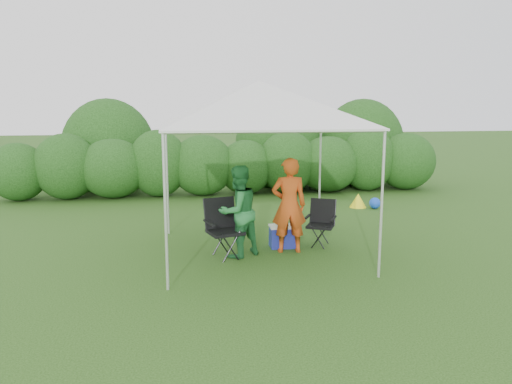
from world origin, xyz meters
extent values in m
plane|color=#30591C|center=(0.00, 0.00, 0.00)|extent=(70.00, 70.00, 0.00)
ellipsoid|color=#24541A|center=(-5.31, 6.00, 0.75)|extent=(1.50, 1.28, 1.50)
cylinder|color=#382616|center=(-5.31, 6.00, 0.15)|extent=(0.12, 0.12, 0.30)
ellipsoid|color=#24541A|center=(-4.13, 6.00, 0.86)|extent=(1.65, 1.40, 1.73)
cylinder|color=#382616|center=(-4.13, 6.00, 0.15)|extent=(0.12, 0.12, 0.30)
ellipsoid|color=#24541A|center=(-2.95, 6.00, 0.79)|extent=(1.80, 1.53, 1.57)
cylinder|color=#382616|center=(-2.95, 6.00, 0.15)|extent=(0.12, 0.12, 0.30)
ellipsoid|color=#24541A|center=(-1.77, 6.00, 0.90)|extent=(1.58, 1.34, 1.80)
cylinder|color=#382616|center=(-1.77, 6.00, 0.15)|extent=(0.12, 0.12, 0.30)
ellipsoid|color=#24541A|center=(-0.59, 6.00, 0.82)|extent=(1.73, 1.47, 1.65)
cylinder|color=#382616|center=(-0.59, 6.00, 0.15)|extent=(0.12, 0.12, 0.30)
ellipsoid|color=#24541A|center=(0.59, 6.00, 0.75)|extent=(1.50, 1.28, 1.50)
cylinder|color=#382616|center=(0.59, 6.00, 0.15)|extent=(0.12, 0.12, 0.30)
ellipsoid|color=#24541A|center=(1.77, 6.00, 0.86)|extent=(1.65, 1.40, 1.73)
cylinder|color=#382616|center=(1.77, 6.00, 0.15)|extent=(0.12, 0.12, 0.30)
ellipsoid|color=#24541A|center=(2.95, 6.00, 0.79)|extent=(1.80, 1.53, 1.57)
cylinder|color=#382616|center=(2.95, 6.00, 0.15)|extent=(0.12, 0.12, 0.30)
ellipsoid|color=#24541A|center=(4.13, 6.00, 0.90)|extent=(1.57, 1.34, 1.80)
cylinder|color=#382616|center=(4.13, 6.00, 0.15)|extent=(0.12, 0.12, 0.30)
ellipsoid|color=#24541A|center=(5.31, 6.00, 0.82)|extent=(1.72, 1.47, 1.65)
cylinder|color=#382616|center=(5.31, 6.00, 0.15)|extent=(0.12, 0.12, 0.30)
cylinder|color=silver|center=(-1.50, -1.00, 1.05)|extent=(0.04, 0.04, 2.10)
cylinder|color=silver|center=(1.50, -1.00, 1.05)|extent=(0.04, 0.04, 2.10)
cylinder|color=silver|center=(-1.50, 2.00, 1.05)|extent=(0.04, 0.04, 2.10)
cylinder|color=silver|center=(1.50, 2.00, 1.05)|extent=(0.04, 0.04, 2.10)
cube|color=white|center=(0.00, 0.50, 2.12)|extent=(3.10, 3.10, 0.03)
pyramid|color=white|center=(0.00, 0.50, 2.48)|extent=(3.10, 3.10, 0.70)
cube|color=black|center=(1.13, 0.70, 0.36)|extent=(0.58, 0.57, 0.04)
cube|color=black|center=(1.22, 0.86, 0.60)|extent=(0.45, 0.32, 0.42)
cube|color=black|center=(0.93, 0.81, 0.51)|extent=(0.22, 0.35, 0.03)
cube|color=black|center=(1.34, 0.59, 0.51)|extent=(0.22, 0.35, 0.03)
cylinder|color=black|center=(0.88, 0.62, 0.18)|extent=(0.02, 0.02, 0.36)
cylinder|color=black|center=(1.21, 0.44, 0.18)|extent=(0.02, 0.02, 0.36)
cylinder|color=black|center=(1.06, 0.95, 0.18)|extent=(0.02, 0.02, 0.36)
cylinder|color=black|center=(1.39, 0.77, 0.18)|extent=(0.02, 0.02, 0.36)
cube|color=black|center=(-0.58, 0.30, 0.42)|extent=(0.64, 0.61, 0.05)
cube|color=black|center=(-0.64, 0.52, 0.70)|extent=(0.54, 0.29, 0.50)
cube|color=black|center=(-0.84, 0.23, 0.60)|extent=(0.17, 0.44, 0.03)
cube|color=black|center=(-0.32, 0.38, 0.60)|extent=(0.17, 0.44, 0.03)
cylinder|color=black|center=(-0.73, 0.03, 0.21)|extent=(0.02, 0.02, 0.42)
cylinder|color=black|center=(-0.31, 0.15, 0.21)|extent=(0.02, 0.02, 0.42)
cylinder|color=black|center=(-0.86, 0.45, 0.21)|extent=(0.02, 0.02, 0.42)
cylinder|color=black|center=(-0.43, 0.58, 0.21)|extent=(0.02, 0.02, 0.42)
imported|color=#CD4A17|center=(0.51, 0.45, 0.80)|extent=(0.61, 0.43, 1.60)
imported|color=#277739|center=(-0.36, 0.34, 0.75)|extent=(0.92, 0.86, 1.50)
cube|color=#212B99|center=(0.47, 0.73, 0.18)|extent=(0.45, 0.32, 0.35)
cube|color=silver|center=(0.47, 0.73, 0.37)|extent=(0.47, 0.35, 0.03)
cylinder|color=#592D0C|center=(0.53, 0.69, 0.51)|extent=(0.07, 0.07, 0.25)
cone|color=#FBF21A|center=(3.00, 3.75, 0.17)|extent=(0.40, 0.40, 0.34)
sphere|color=blue|center=(3.34, 3.53, 0.13)|extent=(0.27, 0.27, 0.27)
camera|label=1|loc=(-1.39, -7.49, 2.46)|focal=35.00mm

